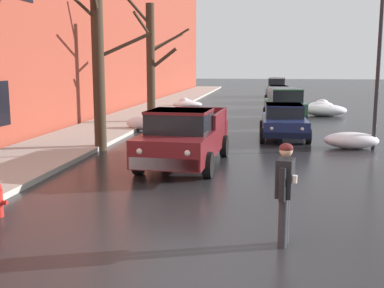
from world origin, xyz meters
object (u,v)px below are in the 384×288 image
Objects in this scene: sedan_darkblue_parked_kerbside_close at (284,120)px; bare_tree_mid_block at (151,60)px; suv_green_parked_kerbside_mid at (284,104)px; sedan_white_parked_far_down_block at (288,100)px; bare_tree_second_along_sidewalk at (96,52)px; pickup_truck_maroon_approaching_near_lane at (184,137)px; suv_silver_at_far_intersection at (276,86)px; pedestrian_with_coffee at (285,186)px; sedan_black_queued_behind_truck at (278,94)px; street_lamp_post at (379,56)px.

bare_tree_mid_block is at bearing 148.87° from sedan_darkblue_parked_kerbside_close.
sedan_white_parked_far_down_block is (0.48, 6.13, -0.23)m from suv_green_parked_kerbside_mid.
pickup_truck_maroon_approaching_near_lane is at bearing -32.06° from bare_tree_second_along_sidewalk.
sedan_darkblue_parked_kerbside_close is 0.92× the size of suv_silver_at_far_intersection.
suv_green_parked_kerbside_mid is 17.92m from pedestrian_with_coffee.
sedan_black_queued_behind_truck is (0.24, 18.68, -0.00)m from sedan_darkblue_parked_kerbside_close.
suv_silver_at_far_intersection reaches higher than pedestrian_with_coffee.
suv_green_parked_kerbside_mid is (6.81, 1.82, -2.31)m from bare_tree_mid_block.
bare_tree_mid_block reaches higher than pedestrian_with_coffee.
bare_tree_second_along_sidewalk is 1.52× the size of sedan_darkblue_parked_kerbside_close.
street_lamp_post reaches higher than suv_silver_at_far_intersection.
sedan_darkblue_parked_kerbside_close is at bearing -92.40° from suv_green_parked_kerbside_mid.
bare_tree_mid_block is at bearing 108.74° from pickup_truck_maroon_approaching_near_lane.
suv_silver_at_far_intersection is (-0.40, 14.68, 0.23)m from sedan_white_parked_far_down_block.
pedestrian_with_coffee is at bearing -92.16° from sedan_darkblue_parked_kerbside_close.
bare_tree_second_along_sidewalk is 10.64m from pedestrian_with_coffee.
sedan_white_parked_far_down_block is at bearing 85.55° from suv_green_parked_kerbside_mid.
suv_green_parked_kerbside_mid is 1.08× the size of sedan_black_queued_behind_truck.
suv_green_parked_kerbside_mid reaches higher than sedan_white_parked_far_down_block.
sedan_black_queued_behind_truck is 7.94m from suv_silver_at_far_intersection.
pedestrian_with_coffee is (2.73, -6.12, 0.15)m from pickup_truck_maroon_approaching_near_lane.
bare_tree_second_along_sidewalk is at bearing -107.05° from sedan_black_queued_behind_truck.
pickup_truck_maroon_approaching_near_lane is at bearing -117.99° from sedan_darkblue_parked_kerbside_close.
sedan_white_parked_far_down_block is at bearing -88.44° from suv_silver_at_far_intersection.
suv_green_parked_kerbside_mid is 1.06× the size of sedan_white_parked_far_down_block.
pickup_truck_maroon_approaching_near_lane is at bearing -96.14° from suv_silver_at_far_intersection.
suv_green_parked_kerbside_mid reaches higher than sedan_black_queued_behind_truck.
sedan_white_parked_far_down_block is at bearing 86.55° from sedan_darkblue_parked_kerbside_close.
bare_tree_mid_block is 3.81× the size of pedestrian_with_coffee.
bare_tree_mid_block is 17.35m from pedestrian_with_coffee.
suv_green_parked_kerbside_mid is at bearing -90.00° from sedan_black_queued_behind_truck.
sedan_white_parked_far_down_block is (7.38, 15.74, -2.73)m from bare_tree_second_along_sidewalk.
sedan_black_queued_behind_truck is at bearing 89.26° from sedan_darkblue_parked_kerbside_close.
bare_tree_second_along_sidewalk is at bearing -90.70° from bare_tree_mid_block.
suv_green_parked_kerbside_mid is (6.90, 9.61, -2.49)m from bare_tree_second_along_sidewalk.
pedestrian_with_coffee is at bearing -92.80° from sedan_white_parked_far_down_block.
suv_silver_at_far_intersection is at bearing 89.79° from suv_green_parked_kerbside_mid.
pickup_truck_maroon_approaching_near_lane is 1.20× the size of sedan_white_parked_far_down_block.
street_lamp_post is (3.59, 9.96, 2.30)m from pedestrian_with_coffee.
suv_green_parked_kerbside_mid reaches higher than pickup_truck_maroon_approaching_near_lane.
suv_silver_at_far_intersection is at bearing 89.44° from sedan_black_queued_behind_truck.
pedestrian_with_coffee is (-0.70, -17.90, 0.05)m from suv_green_parked_kerbside_mid.
street_lamp_post is (3.14, -2.16, 2.59)m from sedan_darkblue_parked_kerbside_close.
pickup_truck_maroon_approaching_near_lane is 1.23× the size of sedan_black_queued_behind_truck.
bare_tree_mid_block is at bearing -164.99° from suv_green_parked_kerbside_mid.
pickup_truck_maroon_approaching_near_lane is 32.79m from suv_silver_at_far_intersection.
suv_green_parked_kerbside_mid is at bearing 110.02° from street_lamp_post.
bare_tree_mid_block is at bearing -114.82° from sedan_black_queued_behind_truck.
sedan_darkblue_parked_kerbside_close and sedan_white_parked_far_down_block have the same top height.
suv_silver_at_far_intersection is at bearing 89.31° from sedan_darkblue_parked_kerbside_close.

